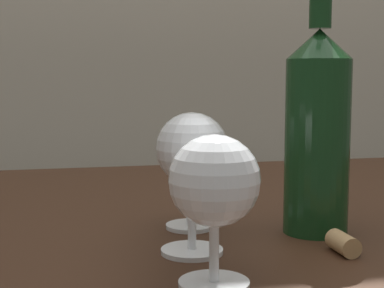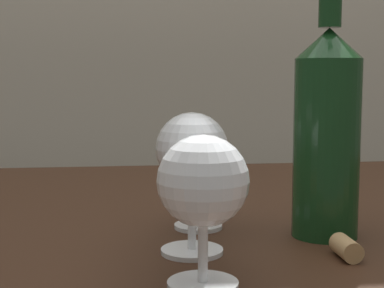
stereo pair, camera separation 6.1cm
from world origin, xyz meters
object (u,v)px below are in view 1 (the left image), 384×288
at_px(wine_glass_pinot, 190,155).
at_px(wine_bottle, 317,127).
at_px(wine_glass_port, 214,186).
at_px(cork, 343,243).
at_px(wine_glass_amber, 192,153).

bearing_deg(wine_glass_pinot, wine_bottle, -19.86).
distance_m(wine_glass_port, cork, 0.19).
bearing_deg(wine_glass_port, wine_bottle, 42.26).
bearing_deg(wine_bottle, wine_glass_amber, -163.11).
distance_m(wine_bottle, cork, 0.14).
relative_size(wine_glass_amber, cork, 3.58).
height_order(wine_glass_amber, wine_bottle, wine_bottle).
distance_m(wine_glass_amber, wine_glass_pinot, 0.10).
height_order(wine_glass_port, wine_glass_pinot, wine_glass_port).
xyz_separation_m(wine_glass_port, wine_glass_pinot, (0.02, 0.20, -0.00)).
bearing_deg(wine_glass_pinot, cork, -45.25).
bearing_deg(wine_glass_amber, wine_glass_pinot, 78.95).
height_order(wine_glass_port, wine_bottle, wine_bottle).
xyz_separation_m(wine_glass_port, wine_bottle, (0.17, 0.15, 0.04)).
relative_size(wine_glass_amber, wine_glass_pinot, 1.15).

